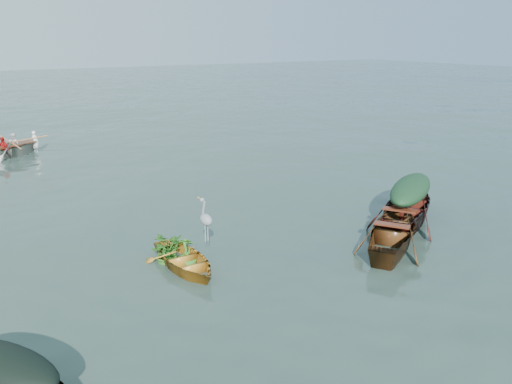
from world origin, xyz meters
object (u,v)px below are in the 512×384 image
heron (206,225)px  yellow_dinghy (185,268)px  rowed_boat (11,156)px  open_wooden_boat (393,243)px  green_tarp_boat (408,221)px

heron → yellow_dinghy: bearing=-174.8°
yellow_dinghy → rowed_boat: 12.89m
yellow_dinghy → open_wooden_boat: 4.78m
open_wooden_boat → heron: heron is taller
rowed_boat → heron: heron is taller
heron → green_tarp_boat: bearing=-8.7°
green_tarp_boat → heron: heron is taller
open_wooden_boat → rowed_boat: 15.46m
open_wooden_boat → rowed_boat: open_wooden_boat is taller
green_tarp_boat → heron: bearing=53.1°
green_tarp_boat → heron: 5.52m
yellow_dinghy → open_wooden_boat: size_ratio=0.60×
open_wooden_boat → heron: bearing=36.6°
yellow_dinghy → open_wooden_boat: open_wooden_boat is taller
yellow_dinghy → heron: 0.97m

